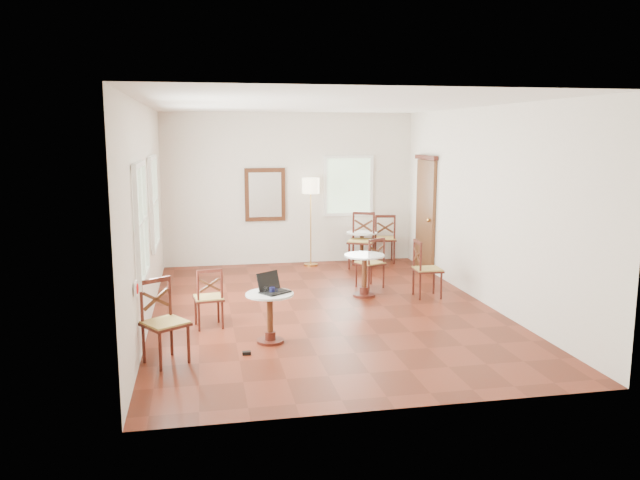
# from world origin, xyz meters

# --- Properties ---
(ground) EXTENTS (7.00, 7.00, 0.00)m
(ground) POSITION_xyz_m (0.00, 0.00, 0.00)
(ground) COLOR #5B1E0F
(ground) RESTS_ON ground
(room_shell) EXTENTS (5.02, 7.02, 3.01)m
(room_shell) POSITION_xyz_m (-0.06, 0.27, 1.89)
(room_shell) COLOR silver
(room_shell) RESTS_ON ground
(cafe_table_near) EXTENTS (0.60, 0.60, 0.63)m
(cafe_table_near) POSITION_xyz_m (-0.95, -1.34, 0.39)
(cafe_table_near) COLOR #441911
(cafe_table_near) RESTS_ON ground
(cafe_table_mid) EXTENTS (0.64, 0.64, 0.68)m
(cafe_table_mid) POSITION_xyz_m (0.79, 0.64, 0.42)
(cafe_table_mid) COLOR #441911
(cafe_table_mid) RESTS_ON ground
(cafe_table_back) EXTENTS (0.62, 0.62, 0.66)m
(cafe_table_back) POSITION_xyz_m (1.38, 3.07, 0.41)
(cafe_table_back) COLOR #441911
(cafe_table_back) RESTS_ON ground
(chair_near_a) EXTENTS (0.43, 0.43, 0.83)m
(chair_near_a) POSITION_xyz_m (-1.69, -0.57, 0.41)
(chair_near_a) COLOR #441911
(chair_near_a) RESTS_ON ground
(chair_near_b) EXTENTS (0.61, 0.61, 0.96)m
(chair_near_b) POSITION_xyz_m (-2.21, -1.81, 0.48)
(chair_near_b) COLOR #441911
(chair_near_b) RESTS_ON ground
(chair_mid_a) EXTENTS (0.53, 0.53, 0.87)m
(chair_mid_a) POSITION_xyz_m (1.04, 1.15, 0.43)
(chair_mid_a) COLOR #441911
(chair_mid_a) RESTS_ON ground
(chair_mid_b) EXTENTS (0.44, 0.44, 0.92)m
(chair_mid_b) POSITION_xyz_m (1.74, 0.40, 0.46)
(chair_mid_b) COLOR #441911
(chair_mid_b) RESTS_ON ground
(chair_back_a) EXTENTS (0.53, 0.53, 0.99)m
(chair_back_a) POSITION_xyz_m (1.88, 3.16, 0.50)
(chair_back_a) COLOR #441911
(chair_back_a) RESTS_ON ground
(chair_back_b) EXTENTS (0.66, 0.66, 1.08)m
(chair_back_b) POSITION_xyz_m (1.31, 2.78, 0.54)
(chair_back_b) COLOR #441911
(chair_back_b) RESTS_ON ground
(floor_lamp) EXTENTS (0.34, 0.34, 1.74)m
(floor_lamp) POSITION_xyz_m (0.36, 3.15, 1.47)
(floor_lamp) COLOR #BF8C3F
(floor_lamp) RESTS_ON ground
(laptop) EXTENTS (0.44, 0.43, 0.24)m
(laptop) POSITION_xyz_m (-0.91, -1.29, 0.70)
(laptop) COLOR black
(laptop) RESTS_ON cafe_table_near
(mouse) EXTENTS (0.10, 0.08, 0.03)m
(mouse) POSITION_xyz_m (-0.91, -1.44, 0.65)
(mouse) COLOR black
(mouse) RESTS_ON cafe_table_near
(navy_mug) EXTENTS (0.10, 0.07, 0.08)m
(navy_mug) POSITION_xyz_m (-0.92, -1.37, 0.68)
(navy_mug) COLOR #0F1033
(navy_mug) RESTS_ON cafe_table_near
(water_glass) EXTENTS (0.06, 0.06, 0.09)m
(water_glass) POSITION_xyz_m (-0.99, -1.34, 0.68)
(water_glass) COLOR white
(water_glass) RESTS_ON cafe_table_near
(power_adapter) EXTENTS (0.10, 0.06, 0.04)m
(power_adapter) POSITION_xyz_m (-1.28, -1.74, 0.02)
(power_adapter) COLOR black
(power_adapter) RESTS_ON ground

